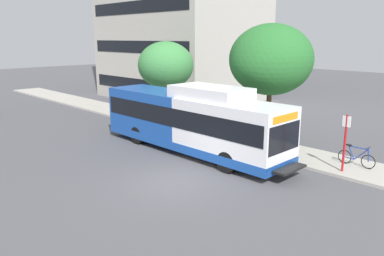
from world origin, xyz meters
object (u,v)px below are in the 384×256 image
object	(u,v)px
bus_stop_sign_pole	(345,139)
street_tree_mid_block	(166,65)
transit_bus	(191,121)
bicycle_parked	(356,157)
street_tree_near_stop	(271,60)

from	to	relation	value
bus_stop_sign_pole	street_tree_mid_block	bearing A→B (deg)	82.81
transit_bus	bicycle_parked	distance (m)	8.31
transit_bus	bus_stop_sign_pole	xyz separation A→B (m)	(2.43, -7.28, -0.05)
street_tree_near_stop	street_tree_mid_block	xyz separation A→B (m)	(-0.10, 8.87, -0.76)
transit_bus	street_tree_mid_block	xyz separation A→B (m)	(4.23, 6.95, 2.35)
transit_bus	bicycle_parked	xyz separation A→B (m)	(3.59, -7.41, -1.14)
bus_stop_sign_pole	street_tree_near_stop	distance (m)	6.51
bus_stop_sign_pole	transit_bus	bearing A→B (deg)	108.49
bicycle_parked	street_tree_mid_block	distance (m)	14.79
transit_bus	bicycle_parked	bearing A→B (deg)	-64.16
bicycle_parked	street_tree_mid_block	bearing A→B (deg)	87.43
bicycle_parked	street_tree_mid_block	world-z (taller)	street_tree_mid_block
bus_stop_sign_pole	bicycle_parked	xyz separation A→B (m)	(1.15, -0.13, -1.09)
bus_stop_sign_pole	street_tree_near_stop	bearing A→B (deg)	70.53
bus_stop_sign_pole	street_tree_mid_block	xyz separation A→B (m)	(1.80, 14.23, 2.40)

